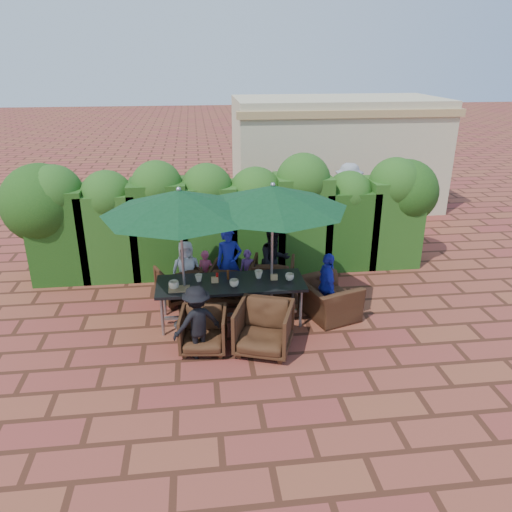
{
  "coord_description": "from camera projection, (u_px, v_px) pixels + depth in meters",
  "views": [
    {
      "loc": [
        -0.71,
        -7.69,
        4.38
      ],
      "look_at": [
        0.28,
        0.4,
        1.07
      ],
      "focal_mm": 35.0,
      "sensor_mm": 36.0,
      "label": 1
    }
  ],
  "objects": [
    {
      "name": "chair_far_mid",
      "position": [
        232.0,
        280.0,
        9.46
      ],
      "size": [
        0.94,
        0.9,
        0.79
      ],
      "primitive_type": "imported",
      "rotation": [
        0.0,
        0.0,
        2.86
      ],
      "color": "black",
      "rests_on": "ground"
    },
    {
      "name": "hedge_wall",
      "position": [
        224.0,
        211.0,
        10.41
      ],
      "size": [
        9.1,
        1.6,
        2.51
      ],
      "color": "#11340E",
      "rests_on": "ground"
    },
    {
      "name": "chair_far_right",
      "position": [
        273.0,
        275.0,
        9.67
      ],
      "size": [
        0.94,
        0.9,
        0.81
      ],
      "primitive_type": "imported",
      "rotation": [
        0.0,
        0.0,
        2.9
      ],
      "color": "black",
      "rests_on": "ground"
    },
    {
      "name": "ketchup_bottle",
      "position": [
        217.0,
        277.0,
        8.51
      ],
      "size": [
        0.04,
        0.04,
        0.17
      ],
      "primitive_type": "cylinder",
      "color": "#B20C0A",
      "rests_on": "dining_table"
    },
    {
      "name": "cup_e",
      "position": [
        290.0,
        277.0,
        8.59
      ],
      "size": [
        0.15,
        0.15,
        0.12
      ],
      "primitive_type": "imported",
      "color": "beige",
      "rests_on": "dining_table"
    },
    {
      "name": "cup_d",
      "position": [
        259.0,
        274.0,
        8.67
      ],
      "size": [
        0.15,
        0.15,
        0.14
      ],
      "primitive_type": "imported",
      "color": "beige",
      "rests_on": "dining_table"
    },
    {
      "name": "chair_near_left",
      "position": [
        203.0,
        329.0,
        7.83
      ],
      "size": [
        0.79,
        0.75,
        0.74
      ],
      "primitive_type": "imported",
      "rotation": [
        0.0,
        0.0,
        -0.11
      ],
      "color": "black",
      "rests_on": "ground"
    },
    {
      "name": "chair_near_right",
      "position": [
        264.0,
        326.0,
        7.78
      ],
      "size": [
        1.06,
        1.02,
        0.86
      ],
      "primitive_type": "imported",
      "rotation": [
        0.0,
        0.0,
        -0.34
      ],
      "color": "black",
      "rests_on": "ground"
    },
    {
      "name": "cup_c",
      "position": [
        234.0,
        283.0,
        8.36
      ],
      "size": [
        0.16,
        0.16,
        0.13
      ],
      "primitive_type": "imported",
      "color": "beige",
      "rests_on": "dining_table"
    },
    {
      "name": "child_right",
      "position": [
        248.0,
        273.0,
        9.62
      ],
      "size": [
        0.38,
        0.33,
        0.92
      ],
      "primitive_type": "imported",
      "rotation": [
        0.0,
        0.0,
        -0.2
      ],
      "color": "#804495",
      "rests_on": "ground"
    },
    {
      "name": "ground",
      "position": [
        243.0,
        321.0,
        8.8
      ],
      "size": [
        80.0,
        80.0,
        0.0
      ],
      "primitive_type": "plane",
      "color": "brown",
      "rests_on": "ground"
    },
    {
      "name": "cup_a",
      "position": [
        174.0,
        285.0,
        8.27
      ],
      "size": [
        0.17,
        0.17,
        0.14
      ],
      "primitive_type": "imported",
      "color": "beige",
      "rests_on": "dining_table"
    },
    {
      "name": "cup_b",
      "position": [
        199.0,
        278.0,
        8.55
      ],
      "size": [
        0.13,
        0.13,
        0.12
      ],
      "primitive_type": "imported",
      "color": "beige",
      "rests_on": "dining_table"
    },
    {
      "name": "serving_tray",
      "position": [
        179.0,
        289.0,
        8.27
      ],
      "size": [
        0.35,
        0.25,
        0.02
      ],
      "primitive_type": "cube",
      "color": "#967248",
      "rests_on": "dining_table"
    },
    {
      "name": "number_block_left",
      "position": [
        215.0,
        280.0,
        8.51
      ],
      "size": [
        0.12,
        0.06,
        0.1
      ],
      "primitive_type": "cube",
      "color": "tan",
      "rests_on": "dining_table"
    },
    {
      "name": "adult_end_right",
      "position": [
        327.0,
        286.0,
        8.72
      ],
      "size": [
        0.38,
        0.72,
        1.22
      ],
      "primitive_type": "imported",
      "rotation": [
        0.0,
        0.0,
        1.6
      ],
      "color": "#2029B1",
      "rests_on": "ground"
    },
    {
      "name": "building",
      "position": [
        335.0,
        153.0,
        15.02
      ],
      "size": [
        6.2,
        3.08,
        3.2
      ],
      "color": "#BCAF8C",
      "rests_on": "ground"
    },
    {
      "name": "chair_end_right",
      "position": [
        328.0,
        293.0,
        8.82
      ],
      "size": [
        0.94,
        1.17,
        0.89
      ],
      "primitive_type": "imported",
      "rotation": [
        0.0,
        0.0,
        1.89
      ],
      "color": "black",
      "rests_on": "ground"
    },
    {
      "name": "pedestrian_b",
      "position": [
        312.0,
        202.0,
        12.76
      ],
      "size": [
        0.93,
        0.71,
        1.71
      ],
      "primitive_type": "imported",
      "rotation": [
        0.0,
        0.0,
        3.42
      ],
      "color": "#DB4D77",
      "rests_on": "ground"
    },
    {
      "name": "adult_far_left",
      "position": [
        186.0,
        271.0,
        9.38
      ],
      "size": [
        0.62,
        0.42,
        1.17
      ],
      "primitive_type": "imported",
      "rotation": [
        0.0,
        0.0,
        0.14
      ],
      "color": "silver",
      "rests_on": "ground"
    },
    {
      "name": "umbrella_right",
      "position": [
        273.0,
        197.0,
        8.11
      ],
      "size": [
        2.51,
        2.51,
        2.46
      ],
      "color": "gray",
      "rests_on": "ground"
    },
    {
      "name": "umbrella_left",
      "position": [
        179.0,
        202.0,
        7.84
      ],
      "size": [
        2.51,
        2.51,
        2.46
      ],
      "color": "gray",
      "rests_on": "ground"
    },
    {
      "name": "adult_near_left",
      "position": [
        197.0,
        322.0,
        7.58
      ],
      "size": [
        0.83,
        0.61,
        1.18
      ],
      "primitive_type": "imported",
      "rotation": [
        0.0,
        0.0,
        3.54
      ],
      "color": "black",
      "rests_on": "ground"
    },
    {
      "name": "child_left",
      "position": [
        206.0,
        274.0,
        9.56
      ],
      "size": [
        0.41,
        0.37,
        0.92
      ],
      "primitive_type": "imported",
      "rotation": [
        0.0,
        0.0,
        -0.36
      ],
      "color": "#DB4D77",
      "rests_on": "ground"
    },
    {
      "name": "dining_table",
      "position": [
        231.0,
        286.0,
        8.57
      ],
      "size": [
        2.53,
        0.9,
        0.75
      ],
      "color": "black",
      "rests_on": "ground"
    },
    {
      "name": "sauce_bottle",
      "position": [
        228.0,
        275.0,
        8.62
      ],
      "size": [
        0.04,
        0.04,
        0.17
      ],
      "primitive_type": "cylinder",
      "color": "#4C230C",
      "rests_on": "dining_table"
    },
    {
      "name": "number_block_right",
      "position": [
        274.0,
        277.0,
        8.61
      ],
      "size": [
        0.12,
        0.06,
        0.1
      ],
      "primitive_type": "cube",
      "color": "tan",
      "rests_on": "dining_table"
    },
    {
      "name": "pedestrian_a",
      "position": [
        297.0,
        207.0,
        12.52
      ],
      "size": [
        1.58,
        0.99,
        1.6
      ],
      "primitive_type": "imported",
      "rotation": [
        0.0,
        0.0,
        2.81
      ],
      "color": "#24853A",
      "rests_on": "ground"
    },
    {
      "name": "chair_far_left",
      "position": [
        179.0,
        282.0,
        9.43
      ],
      "size": [
        0.94,
        0.91,
        0.75
      ],
      "primitive_type": "imported",
      "rotation": [
        0.0,
        0.0,
        3.55
      ],
      "color": "black",
      "rests_on": "ground"
    },
    {
      "name": "pedestrian_c",
      "position": [
        348.0,
        200.0,
        12.65
      ],
      "size": [
        1.32,
        0.95,
        1.87
      ],
      "primitive_type": "imported",
      "rotation": [
        0.0,
        0.0,
        2.77
      ],
      "color": "gray",
      "rests_on": "ground"
    },
    {
      "name": "adult_far_mid",
      "position": [
        229.0,
        263.0,
        9.48
      ],
      "size": [
        0.55,
        0.47,
        1.38
      ],
      "primitive_type": "imported",
      "rotation": [
        0.0,
        0.0,
        0.14
      ],
      "color": "#2029B1",
      "rests_on": "ground"
    },
    {
      "name": "adult_far_right",
      "position": [
        274.0,
        261.0,
        9.58
      ],
      "size": [
        0.74,
        0.58,
        1.35
      ],
      "primitive_type": "imported",
      "rotation": [
        0.0,
        0.0,
        0.32
      ],
      "color": "black",
      "rests_on": "ground"
    }
  ]
}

